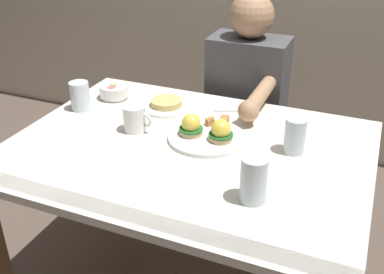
# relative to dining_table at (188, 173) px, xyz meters

# --- Properties ---
(dining_table) EXTENTS (1.20, 0.90, 0.74)m
(dining_table) POSITION_rel_dining_table_xyz_m (0.00, 0.00, 0.00)
(dining_table) COLOR white
(dining_table) RESTS_ON ground_plane
(eggs_benedict_plate) EXTENTS (0.27, 0.27, 0.09)m
(eggs_benedict_plate) POSITION_rel_dining_table_xyz_m (0.04, 0.07, 0.13)
(eggs_benedict_plate) COLOR white
(eggs_benedict_plate) RESTS_ON dining_table
(fruit_bowl) EXTENTS (0.12, 0.12, 0.06)m
(fruit_bowl) POSITION_rel_dining_table_xyz_m (-0.44, 0.26, 0.14)
(fruit_bowl) COLOR white
(fruit_bowl) RESTS_ON dining_table
(coffee_mug) EXTENTS (0.11, 0.08, 0.09)m
(coffee_mug) POSITION_rel_dining_table_xyz_m (-0.22, 0.04, 0.16)
(coffee_mug) COLOR white
(coffee_mug) RESTS_ON dining_table
(fork) EXTENTS (0.15, 0.08, 0.00)m
(fork) POSITION_rel_dining_table_xyz_m (0.07, 0.33, 0.11)
(fork) COLOR silver
(fork) RESTS_ON dining_table
(water_glass_near) EXTENTS (0.07, 0.07, 0.11)m
(water_glass_near) POSITION_rel_dining_table_xyz_m (-0.51, 0.11, 0.16)
(water_glass_near) COLOR silver
(water_glass_near) RESTS_ON dining_table
(water_glass_far) EXTENTS (0.08, 0.08, 0.14)m
(water_glass_far) POSITION_rel_dining_table_xyz_m (0.29, -0.21, 0.17)
(water_glass_far) COLOR silver
(water_glass_far) RESTS_ON dining_table
(water_glass_extra) EXTENTS (0.07, 0.07, 0.12)m
(water_glass_extra) POSITION_rel_dining_table_xyz_m (0.34, 0.10, 0.16)
(water_glass_extra) COLOR silver
(water_glass_extra) RESTS_ON dining_table
(side_plate) EXTENTS (0.20, 0.20, 0.04)m
(side_plate) POSITION_rel_dining_table_xyz_m (-0.20, 0.25, 0.12)
(side_plate) COLOR white
(side_plate) RESTS_ON dining_table
(diner_person) EXTENTS (0.34, 0.54, 1.14)m
(diner_person) POSITION_rel_dining_table_xyz_m (0.03, 0.60, 0.02)
(diner_person) COLOR #33333D
(diner_person) RESTS_ON ground_plane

